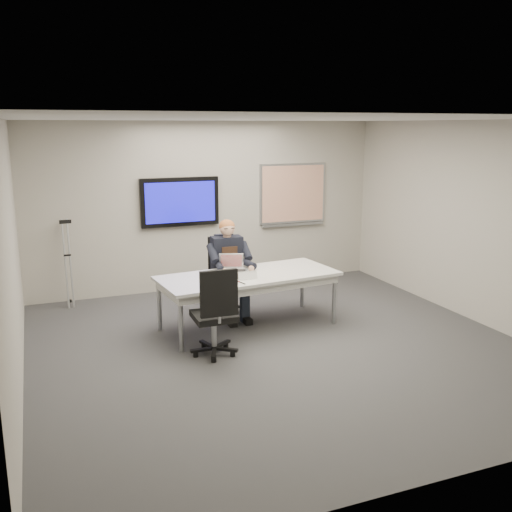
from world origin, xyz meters
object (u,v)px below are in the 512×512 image
object	(u,v)px
conference_table	(248,280)
office_chair_far	(226,289)
laptop	(233,267)
seated_person	(231,279)
office_chair_near	(215,329)

from	to	relation	value
conference_table	office_chair_far	distance (m)	0.80
office_chair_far	laptop	bearing A→B (deg)	-89.01
conference_table	seated_person	bearing A→B (deg)	94.86
conference_table	seated_person	xyz separation A→B (m)	(-0.09, 0.46, -0.09)
office_chair_far	laptop	world-z (taller)	office_chair_far
office_chair_far	seated_person	size ratio (longest dim) A/B	0.79
office_chair_far	office_chair_near	size ratio (longest dim) A/B	1.00
conference_table	office_chair_far	bearing A→B (deg)	90.58
laptop	office_chair_far	bearing A→B (deg)	104.42
office_chair_near	laptop	size ratio (longest dim) A/B	2.68
conference_table	office_chair_near	bearing A→B (deg)	-137.77
office_chair_far	laptop	xyz separation A→B (m)	(-0.05, -0.49, 0.46)
office_chair_near	seated_person	bearing A→B (deg)	-115.61
conference_table	office_chair_near	world-z (taller)	office_chair_near
conference_table	laptop	distance (m)	0.31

